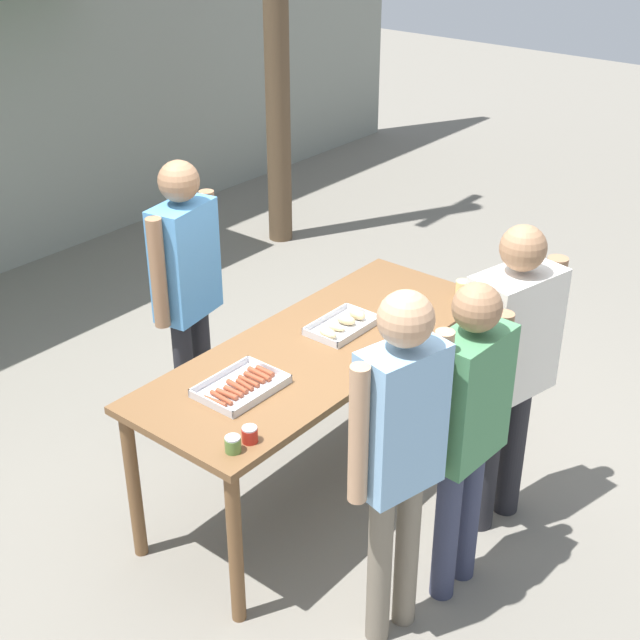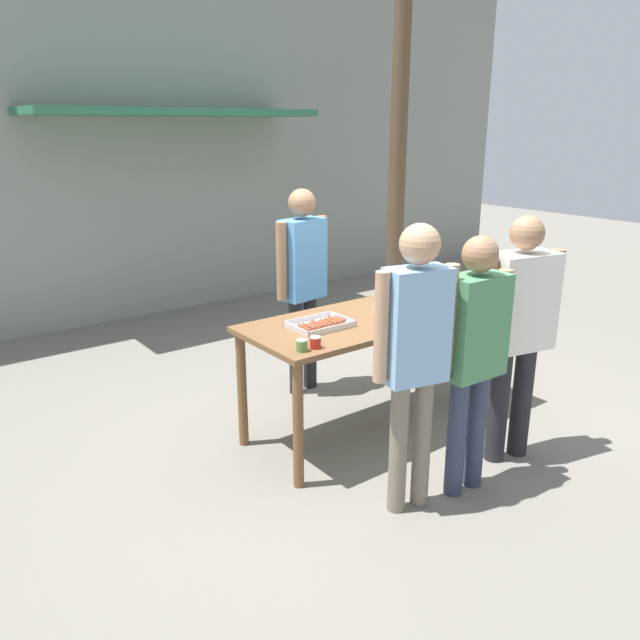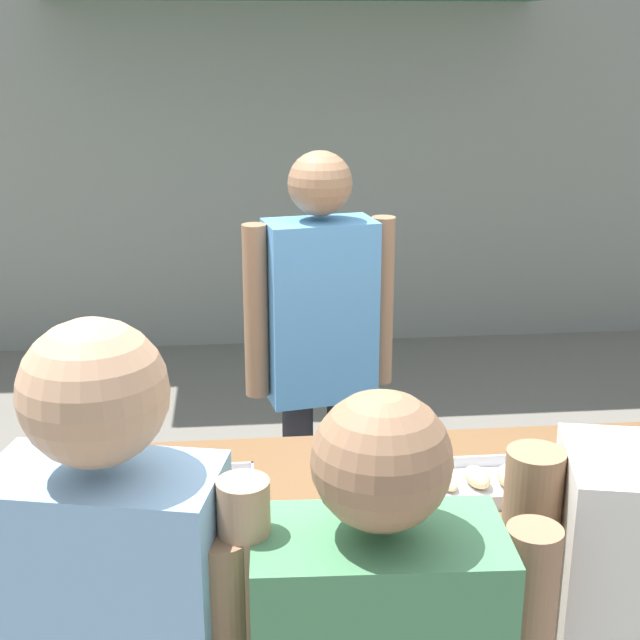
{
  "view_description": "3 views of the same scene",
  "coord_description": "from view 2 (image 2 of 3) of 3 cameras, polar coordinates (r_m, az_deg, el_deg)",
  "views": [
    {
      "loc": [
        -3.19,
        -2.61,
        3.27
      ],
      "look_at": [
        0.0,
        0.0,
        1.07
      ],
      "focal_mm": 50.0,
      "sensor_mm": 36.0,
      "label": 1
    },
    {
      "loc": [
        -3.1,
        -3.3,
        2.28
      ],
      "look_at": [
        -0.59,
        0.02,
        0.97
      ],
      "focal_mm": 35.0,
      "sensor_mm": 36.0,
      "label": 2
    },
    {
      "loc": [
        -0.41,
        -2.21,
        2.17
      ],
      "look_at": [
        -0.11,
        0.9,
        1.15
      ],
      "focal_mm": 50.0,
      "sensor_mm": 36.0,
      "label": 3
    }
  ],
  "objects": [
    {
      "name": "ground_plane",
      "position": [
        5.07,
        5.51,
        -9.3
      ],
      "size": [
        24.0,
        24.0,
        0.0
      ],
      "primitive_type": "plane",
      "color": "slate"
    },
    {
      "name": "building_facade_back",
      "position": [
        7.91,
        -14.67,
        16.81
      ],
      "size": [
        12.0,
        1.11,
        4.5
      ],
      "color": "gray",
      "rests_on": "ground"
    },
    {
      "name": "serving_table",
      "position": [
        4.76,
        5.79,
        -0.56
      ],
      "size": [
        2.22,
        0.84,
        0.92
      ],
      "color": "brown",
      "rests_on": "ground"
    },
    {
      "name": "food_tray_sausages",
      "position": [
        4.38,
        0.05,
        -0.43
      ],
      "size": [
        0.42,
        0.3,
        0.04
      ],
      "color": "silver",
      "rests_on": "serving_table"
    },
    {
      "name": "food_tray_buns",
      "position": [
        4.88,
        7.58,
        1.42
      ],
      "size": [
        0.39,
        0.25,
        0.06
      ],
      "color": "silver",
      "rests_on": "serving_table"
    },
    {
      "name": "condiment_jar_mustard",
      "position": [
        3.91,
        -1.67,
        -2.33
      ],
      "size": [
        0.07,
        0.07,
        0.08
      ],
      "color": "#567A38",
      "rests_on": "serving_table"
    },
    {
      "name": "condiment_jar_ketchup",
      "position": [
        3.96,
        -0.43,
        -2.06
      ],
      "size": [
        0.07,
        0.07,
        0.08
      ],
      "color": "#B22319",
      "rests_on": "serving_table"
    },
    {
      "name": "beer_cup",
      "position": [
        5.22,
        15.89,
        2.31
      ],
      "size": [
        0.09,
        0.09,
        0.11
      ],
      "color": "#DBC67A",
      "rests_on": "serving_table"
    },
    {
      "name": "person_server_behind_table",
      "position": [
        5.3,
        -1.62,
        4.34
      ],
      "size": [
        0.56,
        0.28,
        1.78
      ],
      "rotation": [
        0.0,
        0.0,
        0.18
      ],
      "color": "#232328",
      "rests_on": "ground"
    },
    {
      "name": "person_customer_holding_hotdog",
      "position": [
        3.62,
        8.69,
        -2.13
      ],
      "size": [
        0.52,
        0.28,
        1.77
      ],
      "rotation": [
        0.0,
        0.0,
        2.91
      ],
      "color": "#756B5B",
      "rests_on": "ground"
    },
    {
      "name": "person_customer_with_cup",
      "position": [
        4.39,
        17.68,
        -0.07
      ],
      "size": [
        0.65,
        0.35,
        1.72
      ],
      "rotation": [
        0.0,
        0.0,
        2.92
      ],
      "color": "#232328",
      "rests_on": "ground"
    },
    {
      "name": "person_customer_waiting_in_line",
      "position": [
        3.9,
        13.83,
        -2.23
      ],
      "size": [
        0.58,
        0.24,
        1.67
      ],
      "rotation": [
        0.0,
        0.0,
        3.1
      ],
      "color": "#333851",
      "rests_on": "ground"
    },
    {
      "name": "utility_pole",
      "position": [
        8.2,
        7.38,
        21.26
      ],
      "size": [
        1.1,
        0.22,
        5.5
      ],
      "color": "brown",
      "rests_on": "ground"
    }
  ]
}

